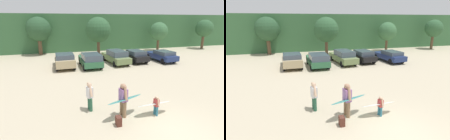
% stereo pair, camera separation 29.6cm
% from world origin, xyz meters
% --- Properties ---
extents(ground_plane, '(120.00, 120.00, 0.00)m').
position_xyz_m(ground_plane, '(0.00, 0.00, 0.00)').
color(ground_plane, '#C1B293').
extents(hillside_ridge, '(108.00, 12.00, 5.63)m').
position_xyz_m(hillside_ridge, '(0.00, 28.05, 2.82)').
color(hillside_ridge, '#38663D').
rests_on(hillside_ridge, ground_plane).
extents(tree_center_left, '(3.29, 3.29, 5.19)m').
position_xyz_m(tree_center_left, '(-7.32, 21.17, 3.51)').
color(tree_center_left, brown).
rests_on(tree_center_left, ground_plane).
extents(tree_center_right, '(3.40, 3.40, 5.15)m').
position_xyz_m(tree_center_right, '(0.52, 18.86, 3.43)').
color(tree_center_right, brown).
rests_on(tree_center_right, ground_plane).
extents(tree_right, '(2.79, 2.79, 4.44)m').
position_xyz_m(tree_right, '(10.26, 19.59, 3.01)').
color(tree_right, brown).
rests_on(tree_right, ground_plane).
extents(tree_center, '(2.79, 2.79, 4.81)m').
position_xyz_m(tree_center, '(18.70, 19.45, 3.37)').
color(tree_center, brown).
rests_on(tree_center, ground_plane).
extents(parked_car_tan, '(2.01, 4.46, 1.53)m').
position_xyz_m(parked_car_tan, '(-4.31, 12.97, 0.81)').
color(parked_car_tan, tan).
rests_on(parked_car_tan, ground_plane).
extents(parked_car_forest_green, '(2.02, 4.32, 1.48)m').
position_xyz_m(parked_car_forest_green, '(-1.72, 12.30, 0.78)').
color(parked_car_forest_green, '#2D6642').
rests_on(parked_car_forest_green, ground_plane).
extents(parked_car_olive_green, '(2.22, 4.95, 1.50)m').
position_xyz_m(parked_car_olive_green, '(1.33, 13.28, 0.78)').
color(parked_car_olive_green, '#6B7F4C').
rests_on(parked_car_olive_green, ground_plane).
extents(parked_car_black, '(2.11, 4.15, 1.37)m').
position_xyz_m(parked_car_black, '(3.69, 13.37, 0.74)').
color(parked_car_black, black).
rests_on(parked_car_black, ground_plane).
extents(parked_car_navy, '(2.16, 4.47, 1.29)m').
position_xyz_m(parked_car_navy, '(6.87, 12.76, 0.70)').
color(parked_car_navy, navy).
rests_on(parked_car_navy, ground_plane).
extents(person_adult, '(0.38, 0.78, 1.75)m').
position_xyz_m(person_adult, '(-1.81, 2.05, 0.99)').
color(person_adult, '#8C6B4C').
rests_on(person_adult, ground_plane).
extents(person_child, '(0.23, 0.48, 1.05)m').
position_xyz_m(person_child, '(-0.16, 1.66, 0.60)').
color(person_child, teal).
rests_on(person_child, ground_plane).
extents(person_companion, '(0.34, 0.73, 1.58)m').
position_xyz_m(person_companion, '(-3.32, 3.13, 0.89)').
color(person_companion, '#26593F').
rests_on(person_companion, ground_plane).
extents(surfboard_teal, '(2.18, 1.29, 0.29)m').
position_xyz_m(surfboard_teal, '(-1.72, 2.00, 0.93)').
color(surfboard_teal, teal).
extents(surfboard_white, '(1.95, 0.65, 0.29)m').
position_xyz_m(surfboard_white, '(-0.21, 1.77, 0.58)').
color(surfboard_white, white).
extents(backpack_dropped, '(0.24, 0.34, 0.45)m').
position_xyz_m(backpack_dropped, '(-2.29, 1.29, 0.22)').
color(backpack_dropped, '#592D23').
rests_on(backpack_dropped, ground_plane).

